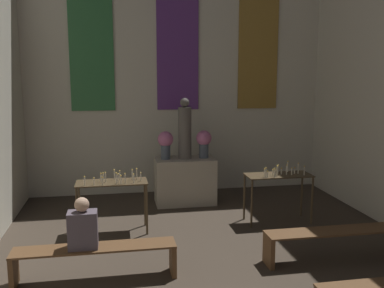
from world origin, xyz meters
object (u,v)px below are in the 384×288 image
object	(u,v)px
candle_rack_right	(278,181)
flower_vase_right	(204,141)
statue	(185,131)
flower_vase_left	(166,143)
pew_back_right	(336,238)
pew_back_left	(95,256)
person_seated	(83,227)
candle_rack_left	(112,189)
altar	(185,181)

from	to	relation	value
candle_rack_right	flower_vase_right	bearing A→B (deg)	127.25
statue	flower_vase_left	world-z (taller)	statue
pew_back_right	pew_back_left	bearing A→B (deg)	180.00
candle_rack_right	pew_back_left	distance (m)	3.52
flower_vase_left	candle_rack_right	size ratio (longest dim) A/B	0.48
pew_back_left	person_seated	xyz separation A→B (m)	(-0.14, -0.00, 0.39)
candle_rack_left	candle_rack_right	bearing A→B (deg)	-0.02
altar	candle_rack_right	bearing A→B (deg)	-43.89
candle_rack_right	person_seated	world-z (taller)	person_seated
altar	flower_vase_left	xyz separation A→B (m)	(-0.38, 0.00, 0.79)
candle_rack_left	candle_rack_right	distance (m)	2.86
candle_rack_right	altar	bearing A→B (deg)	136.11
statue	candle_rack_left	world-z (taller)	statue
altar	pew_back_left	bearing A→B (deg)	-118.41
statue	flower_vase_right	xyz separation A→B (m)	(0.38, 0.00, -0.23)
flower_vase_right	candle_rack_left	bearing A→B (deg)	-142.73
flower_vase_left	pew_back_right	distance (m)	3.76
statue	person_seated	xyz separation A→B (m)	(-1.78, -3.03, -0.76)
flower_vase_right	candle_rack_right	bearing A→B (deg)	-52.75
flower_vase_right	person_seated	xyz separation A→B (m)	(-2.17, -3.03, -0.53)
altar	flower_vase_right	size ratio (longest dim) A/B	2.14
pew_back_right	altar	bearing A→B (deg)	118.41
candle_rack_left	person_seated	world-z (taller)	person_seated
flower_vase_right	statue	bearing A→B (deg)	180.00
statue	flower_vase_right	size ratio (longest dim) A/B	2.18
flower_vase_left	statue	bearing A→B (deg)	0.00
candle_rack_right	pew_back_left	size ratio (longest dim) A/B	0.57
flower_vase_left	pew_back_left	xyz separation A→B (m)	(-1.26, -3.03, -0.93)
flower_vase_left	pew_back_right	world-z (taller)	flower_vase_left
candle_rack_left	pew_back_left	distance (m)	1.72
candle_rack_right	pew_back_right	xyz separation A→B (m)	(0.21, -1.66, -0.41)
flower_vase_left	altar	bearing A→B (deg)	-0.00
flower_vase_left	person_seated	size ratio (longest dim) A/B	0.85
pew_back_right	person_seated	size ratio (longest dim) A/B	3.13
statue	candle_rack_right	distance (m)	2.12
altar	flower_vase_right	distance (m)	0.88
altar	pew_back_right	size ratio (longest dim) A/B	0.58
altar	person_seated	size ratio (longest dim) A/B	1.83
statue	candle_rack_left	xyz separation A→B (m)	(-1.43, -1.38, -0.74)
statue	pew_back_left	size ratio (longest dim) A/B	0.59
altar	statue	world-z (taller)	statue
pew_back_left	pew_back_right	world-z (taller)	same
flower_vase_right	candle_rack_left	size ratio (longest dim) A/B	0.48
candle_rack_right	person_seated	distance (m)	3.62
flower_vase_right	pew_back_left	world-z (taller)	flower_vase_right
candle_rack_left	candle_rack_right	size ratio (longest dim) A/B	1.00
statue	flower_vase_left	xyz separation A→B (m)	(-0.38, 0.00, -0.23)
candle_rack_left	person_seated	xyz separation A→B (m)	(-0.36, -1.66, -0.02)
pew_back_right	candle_rack_right	bearing A→B (deg)	97.17
candle_rack_left	statue	bearing A→B (deg)	44.02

